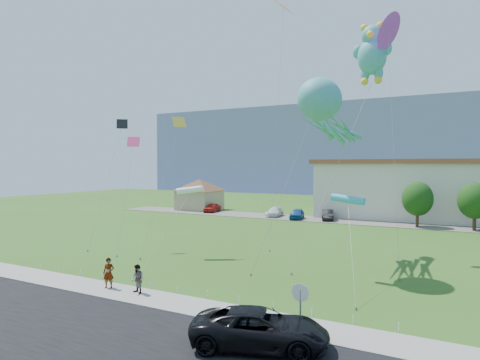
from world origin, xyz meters
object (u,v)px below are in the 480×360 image
pedestrian_right (137,279)px  parked_car_blue (297,214)px  parked_car_black (328,215)px  suv (260,329)px  stop_sign (300,298)px  parked_car_red (212,208)px  teddy_bear_kite (372,52)px  parked_car_white (275,212)px  octopus_kite (324,110)px  pavilion (200,192)px  pedestrian_left (109,273)px

pedestrian_right → parked_car_blue: 36.80m
parked_car_black → suv: bearing=-94.6°
stop_sign → parked_car_red: size_ratio=0.62×
parked_car_black → teddy_bear_kite: 26.71m
stop_sign → teddy_bear_kite: 24.82m
parked_car_white → teddy_bear_kite: (17.40, -19.60, 16.04)m
octopus_kite → suv: bearing=-81.9°
parked_car_red → parked_car_blue: bearing=-14.1°
parked_car_black → stop_sign: bearing=-92.5°
suv → parked_car_blue: size_ratio=1.35×
parked_car_white → parked_car_blue: (3.84, -1.20, 0.06)m
pavilion → pedestrian_right: (23.06, -40.52, -2.10)m
teddy_bear_kite → parked_car_black: bearing=116.4°
pavilion → pedestrian_left: 45.58m
parked_car_black → octopus_kite: 28.59m
parked_car_red → parked_car_blue: size_ratio=0.98×
parked_car_black → octopus_kite: bearing=-91.7°
stop_sign → pedestrian_right: (-10.44, 1.69, -0.95)m
parked_car_red → parked_car_white: parked_car_red is taller
pavilion → octopus_kite: size_ratio=0.68×
pedestrian_left → parked_car_white: pedestrian_left is taller
parked_car_blue → octopus_kite: octopus_kite is taller
parked_car_white → teddy_bear_kite: size_ratio=0.23×
suv → parked_car_blue: 41.90m
teddy_bear_kite → parked_car_white: bearing=131.6°
pavilion → octopus_kite: (30.18, -28.67, 8.40)m
pedestrian_left → parked_car_black: (1.96, 37.31, -0.24)m
pavilion → suv: bearing=-53.5°
stop_sign → octopus_kite: (-3.32, 13.54, 9.55)m
suv → parked_car_white: size_ratio=1.25×
teddy_bear_kite → stop_sign: bearing=-86.4°
parked_car_red → teddy_bear_kite: 38.13m
pedestrian_left → pedestrian_right: 2.26m
pavilion → parked_car_white: (14.86, -2.77, -2.32)m
octopus_kite → pedestrian_left: bearing=-128.4°
pedestrian_right → parked_car_red: (-19.06, 38.13, -0.17)m
pedestrian_left → teddy_bear_kite: bearing=30.0°
pedestrian_right → suv: bearing=-3.1°
pavilion → parked_car_blue: bearing=-12.0°
pedestrian_right → parked_car_blue: (-4.36, 36.54, -0.16)m
parked_car_blue → parked_car_black: size_ratio=0.97×
pavilion → teddy_bear_kite: bearing=-34.7°
stop_sign → pedestrian_left: bearing=172.4°
suv → parked_car_black: suv is taller
pedestrian_left → parked_car_black: 37.36m
parked_car_blue → suv: bearing=-83.7°
pavilion → pedestrian_right: 46.67m
suv → pedestrian_right: 9.75m
suv → pavilion: bearing=17.4°
octopus_kite → stop_sign: bearing=-76.2°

